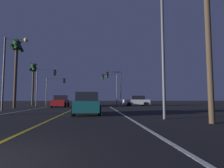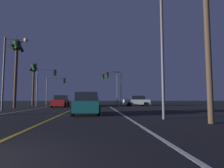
% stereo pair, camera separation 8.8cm
% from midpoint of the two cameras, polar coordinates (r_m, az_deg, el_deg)
% --- Properties ---
extents(lane_edge_right, '(0.16, 31.22, 0.01)m').
position_cam_midpoint_polar(lane_edge_right, '(13.03, 4.03, -9.93)').
color(lane_edge_right, silver).
rests_on(lane_edge_right, ground).
extents(lane_center_divider, '(0.16, 31.22, 0.01)m').
position_cam_midpoint_polar(lane_center_divider, '(13.16, -16.93, -9.69)').
color(lane_center_divider, gold).
rests_on(lane_center_divider, ground).
extents(car_lead_same_lane, '(2.02, 4.30, 1.70)m').
position_cam_midpoint_polar(car_lead_same_lane, '(14.25, -7.84, -6.14)').
color(car_lead_same_lane, black).
rests_on(car_lead_same_lane, ground).
extents(car_ahead_far, '(2.02, 4.30, 1.70)m').
position_cam_midpoint_polar(car_ahead_far, '(33.11, -5.91, -5.25)').
color(car_ahead_far, black).
rests_on(car_ahead_far, ground).
extents(car_oncoming, '(2.02, 4.30, 1.70)m').
position_cam_midpoint_polar(car_oncoming, '(27.28, -15.84, -5.25)').
color(car_oncoming, black).
rests_on(car_oncoming, ground).
extents(car_crossing_side, '(4.30, 2.02, 1.70)m').
position_cam_midpoint_polar(car_crossing_side, '(30.94, 7.59, -5.28)').
color(car_crossing_side, black).
rests_on(car_crossing_side, ground).
extents(traffic_light_near_right, '(2.45, 0.36, 5.54)m').
position_cam_midpoint_polar(traffic_light_near_right, '(29.20, 0.52, 1.01)').
color(traffic_light_near_right, '#4C4C51').
rests_on(traffic_light_near_right, ground).
extents(traffic_light_near_left, '(3.00, 0.36, 5.78)m').
position_cam_midpoint_polar(traffic_light_near_left, '(30.14, -19.99, 1.48)').
color(traffic_light_near_left, '#4C4C51').
rests_on(traffic_light_near_left, ground).
extents(traffic_light_far_right, '(2.96, 0.36, 5.88)m').
position_cam_midpoint_polar(traffic_light_far_right, '(34.66, -0.71, 0.56)').
color(traffic_light_far_right, '#4C4C51').
rests_on(traffic_light_far_right, ground).
extents(traffic_light_far_left, '(3.50, 0.36, 5.06)m').
position_cam_midpoint_polar(traffic_light_far_left, '(35.34, -17.15, -0.20)').
color(traffic_light_far_left, '#4C4C51').
rests_on(traffic_light_far_left, ground).
extents(street_lamp_right_near, '(2.71, 0.44, 8.61)m').
position_cam_midpoint_polar(street_lamp_right_near, '(12.03, 12.51, 16.13)').
color(street_lamp_right_near, '#4C4C51').
rests_on(street_lamp_right_near, ground).
extents(street_lamp_left_mid, '(2.38, 0.44, 7.54)m').
position_cam_midpoint_polar(street_lamp_left_mid, '(21.42, -29.38, 5.73)').
color(street_lamp_left_mid, '#4C4C51').
rests_on(street_lamp_left_mid, ground).
extents(utility_pole_right, '(2.20, 0.28, 10.90)m').
position_cam_midpoint_polar(utility_pole_right, '(11.25, 27.39, 19.61)').
color(utility_pole_right, '#423323').
rests_on(utility_pole_right, ground).
extents(palm_tree_left_mid, '(2.00, 2.08, 9.52)m').
position_cam_midpoint_polar(palm_tree_left_mid, '(27.87, -27.73, 9.13)').
color(palm_tree_left_mid, '#473826').
rests_on(palm_tree_left_mid, ground).
extents(palm_tree_left_far, '(2.15, 2.17, 8.39)m').
position_cam_midpoint_polar(palm_tree_left_far, '(38.06, -23.39, 3.99)').
color(palm_tree_left_far, '#473826').
rests_on(palm_tree_left_far, ground).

